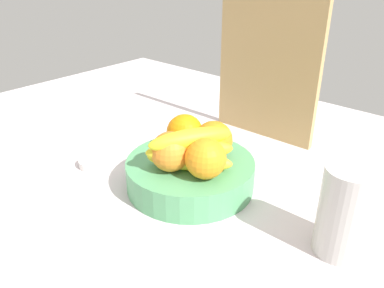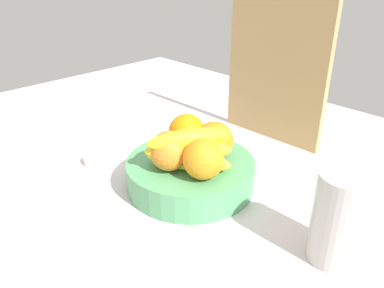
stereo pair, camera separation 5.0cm
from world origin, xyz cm
name	(u,v)px [view 1 (the left image)]	position (x,y,z in cm)	size (l,w,h in cm)	color
ground_plane	(182,197)	(0.00, 0.00, -1.50)	(180.00, 140.00, 3.00)	silver
fruit_bowl	(192,174)	(0.48, 2.75, 3.04)	(26.60, 26.60, 6.07)	#539E67
orange_front_left	(185,132)	(-4.49, 6.00, 10.00)	(7.86, 7.86, 7.86)	orange
orange_front_right	(171,152)	(-0.51, -2.37, 10.00)	(7.86, 7.86, 7.86)	orange
orange_center	(207,158)	(6.33, 0.27, 10.00)	(7.86, 7.86, 7.86)	orange
orange_back_left	(214,140)	(2.40, 7.24, 10.00)	(7.86, 7.86, 7.86)	orange
banana_bunch	(190,150)	(2.20, 0.27, 10.27)	(16.65, 16.99, 8.40)	yellow
cutting_board	(267,69)	(-2.98, 35.24, 18.00)	(28.00, 1.80, 36.00)	tan
thermos_tumbler	(345,212)	(31.44, 4.34, 7.77)	(8.31, 8.31, 15.54)	#BCB9B4
jar_lid	(95,162)	(-22.35, -5.51, 0.89)	(7.19, 7.19, 1.77)	silver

